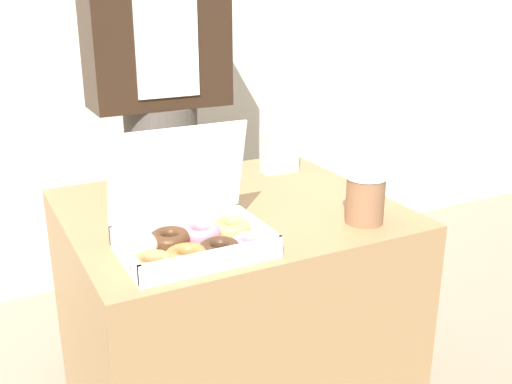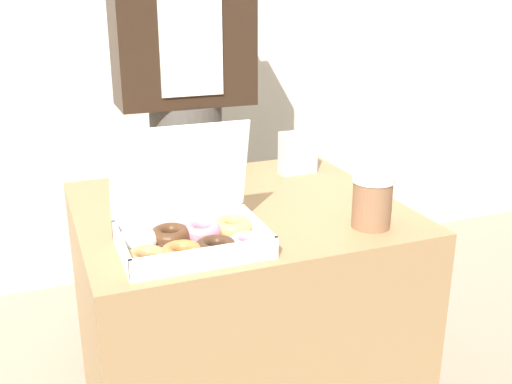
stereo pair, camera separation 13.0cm
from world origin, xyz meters
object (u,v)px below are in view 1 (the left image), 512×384
donut_box (192,235)px  napkin_holder (279,152)px  person_customer (159,93)px  coffee_cup (365,197)px

donut_box → napkin_holder: 0.61m
napkin_holder → person_customer: size_ratio=0.08×
person_customer → coffee_cup: bearing=-75.0°
donut_box → person_customer: person_customer is taller
coffee_cup → person_customer: bearing=105.0°
napkin_holder → person_customer: person_customer is taller
napkin_holder → person_customer: bearing=121.8°
donut_box → person_customer: bearing=75.6°
coffee_cup → person_customer: (-0.23, 0.84, 0.14)m
person_customer → donut_box: bearing=-104.4°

